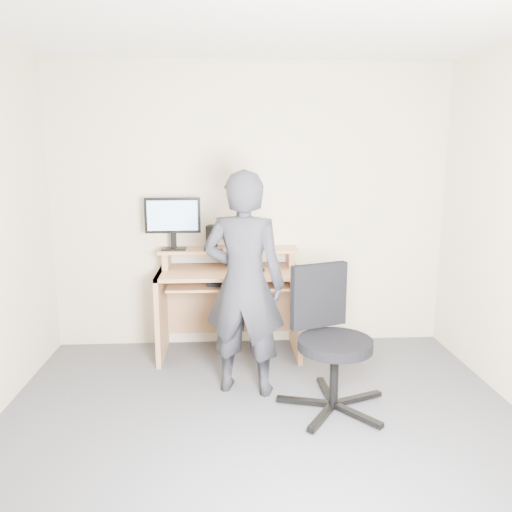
{
  "coord_description": "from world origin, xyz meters",
  "views": [
    {
      "loc": [
        -0.22,
        -2.67,
        1.7
      ],
      "look_at": [
        0.01,
        1.05,
        0.95
      ],
      "focal_mm": 35.0,
      "sensor_mm": 36.0,
      "label": 1
    }
  ],
  "objects": [
    {
      "name": "ground",
      "position": [
        0.0,
        0.0,
        0.0
      ],
      "size": [
        3.5,
        3.5,
        0.0
      ],
      "primitive_type": "plane",
      "color": "#4C4C51",
      "rests_on": "ground"
    },
    {
      "name": "back_wall",
      "position": [
        0.0,
        1.75,
        1.25
      ],
      "size": [
        3.5,
        0.02,
        2.5
      ],
      "primitive_type": "cube",
      "color": "beige",
      "rests_on": "ground"
    },
    {
      "name": "desk",
      "position": [
        -0.2,
        1.53,
        0.55
      ],
      "size": [
        1.2,
        0.6,
        0.91
      ],
      "color": "tan",
      "rests_on": "ground"
    },
    {
      "name": "monitor",
      "position": [
        -0.67,
        1.57,
        1.18
      ],
      "size": [
        0.47,
        0.13,
        0.45
      ],
      "rotation": [
        0.0,
        0.0,
        0.01
      ],
      "color": "black",
      "rests_on": "desk"
    },
    {
      "name": "external_drive",
      "position": [
        -0.35,
        1.63,
        1.01
      ],
      "size": [
        0.1,
        0.14,
        0.2
      ],
      "primitive_type": "cube",
      "rotation": [
        0.0,
        0.0,
        -0.23
      ],
      "color": "black",
      "rests_on": "desk"
    },
    {
      "name": "travel_mug",
      "position": [
        -0.08,
        1.61,
        1.0
      ],
      "size": [
        0.09,
        0.09,
        0.18
      ],
      "primitive_type": "cylinder",
      "rotation": [
        0.0,
        0.0,
        -0.22
      ],
      "color": "#AFAEB3",
      "rests_on": "desk"
    },
    {
      "name": "smartphone",
      "position": [
        0.04,
        1.56,
        0.92
      ],
      "size": [
        0.08,
        0.14,
        0.01
      ],
      "primitive_type": "cube",
      "rotation": [
        0.0,
        0.0,
        0.12
      ],
      "color": "black",
      "rests_on": "desk"
    },
    {
      "name": "charger",
      "position": [
        -0.39,
        1.5,
        0.93
      ],
      "size": [
        0.05,
        0.05,
        0.03
      ],
      "primitive_type": "cube",
      "rotation": [
        0.0,
        0.0,
        -0.24
      ],
      "color": "black",
      "rests_on": "desk"
    },
    {
      "name": "headphones",
      "position": [
        -0.29,
        1.64,
        0.92
      ],
      "size": [
        0.18,
        0.18,
        0.06
      ],
      "primitive_type": "torus",
      "rotation": [
        0.26,
        0.0,
        0.14
      ],
      "color": "silver",
      "rests_on": "desk"
    },
    {
      "name": "keyboard",
      "position": [
        -0.15,
        1.36,
        0.67
      ],
      "size": [
        0.46,
        0.19,
        0.03
      ],
      "primitive_type": "cube",
      "rotation": [
        0.0,
        0.0,
        -0.02
      ],
      "color": "black",
      "rests_on": "desk"
    },
    {
      "name": "mouse",
      "position": [
        0.05,
        1.35,
        0.77
      ],
      "size": [
        0.11,
        0.09,
        0.04
      ],
      "primitive_type": "ellipsoid",
      "rotation": [
        0.0,
        0.0,
        -0.33
      ],
      "color": "black",
      "rests_on": "desk"
    },
    {
      "name": "office_chair",
      "position": [
        0.47,
        0.49,
        0.52
      ],
      "size": [
        0.76,
        0.73,
        0.95
      ],
      "rotation": [
        0.0,
        0.0,
        0.37
      ],
      "color": "black",
      "rests_on": "ground"
    },
    {
      "name": "person",
      "position": [
        -0.1,
        0.75,
        0.81
      ],
      "size": [
        0.67,
        0.52,
        1.61
      ],
      "primitive_type": "imported",
      "rotation": [
        0.0,
        0.0,
        2.88
      ],
      "color": "black",
      "rests_on": "ground"
    }
  ]
}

